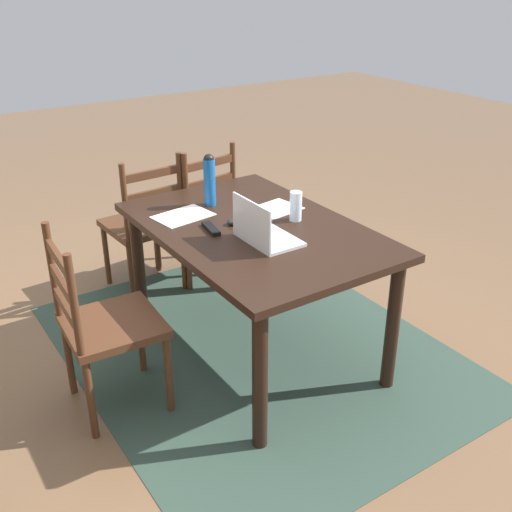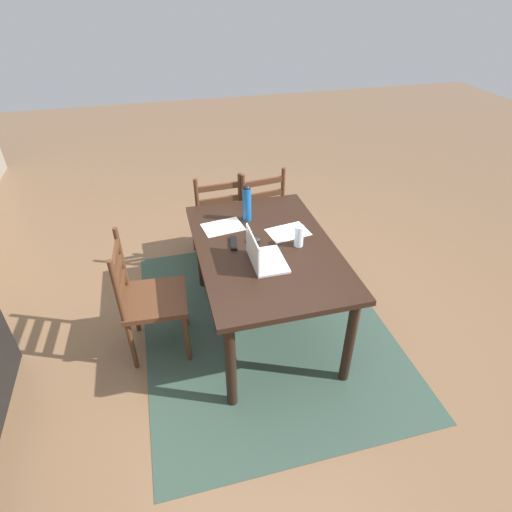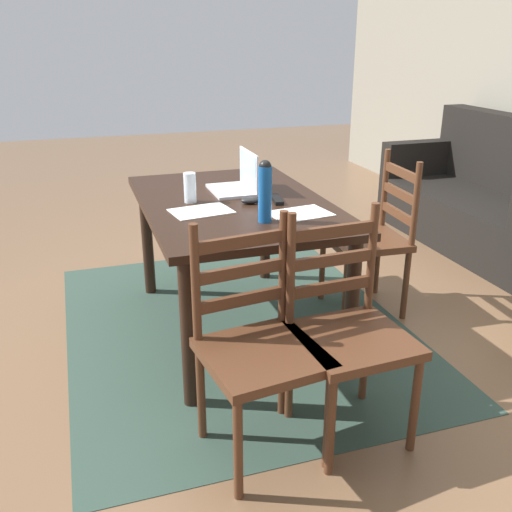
% 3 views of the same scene
% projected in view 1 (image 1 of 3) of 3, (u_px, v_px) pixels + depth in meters
% --- Properties ---
extents(ground_plane, '(14.00, 14.00, 0.00)m').
position_uv_depth(ground_plane, '(255.00, 350.00, 3.51)').
color(ground_plane, brown).
extents(area_rug, '(2.35, 1.89, 0.01)m').
position_uv_depth(area_rug, '(255.00, 349.00, 3.50)').
color(area_rug, '#2D4238').
rests_on(area_rug, ground).
extents(dining_table, '(1.45, 0.96, 0.77)m').
position_uv_depth(dining_table, '(255.00, 244.00, 3.22)').
color(dining_table, black).
rests_on(dining_table, ground).
extents(chair_right_far, '(0.46, 0.46, 0.95)m').
position_uv_depth(chair_right_far, '(145.00, 225.00, 3.97)').
color(chair_right_far, '#4C2B19').
rests_on(chair_right_far, ground).
extents(chair_right_near, '(0.49, 0.49, 0.95)m').
position_uv_depth(chair_right_near, '(197.00, 213.00, 4.16)').
color(chair_right_near, '#4C2B19').
rests_on(chair_right_near, ground).
extents(chair_far_head, '(0.47, 0.47, 0.95)m').
position_uv_depth(chair_far_head, '(104.00, 325.00, 2.88)').
color(chair_far_head, '#4C2B19').
rests_on(chair_far_head, ground).
extents(laptop, '(0.32, 0.22, 0.23)m').
position_uv_depth(laptop, '(262.00, 232.00, 2.97)').
color(laptop, silver).
rests_on(laptop, dining_table).
extents(water_bottle, '(0.06, 0.06, 0.30)m').
position_uv_depth(water_bottle, '(209.00, 179.00, 3.39)').
color(water_bottle, '#145199').
rests_on(water_bottle, dining_table).
extents(drinking_glass, '(0.07, 0.07, 0.16)m').
position_uv_depth(drinking_glass, '(296.00, 206.00, 3.22)').
color(drinking_glass, silver).
rests_on(drinking_glass, dining_table).
extents(computer_mouse, '(0.08, 0.11, 0.03)m').
position_uv_depth(computer_mouse, '(236.00, 221.00, 3.19)').
color(computer_mouse, black).
rests_on(computer_mouse, dining_table).
extents(tv_remote, '(0.17, 0.07, 0.02)m').
position_uv_depth(tv_remote, '(211.00, 229.00, 3.13)').
color(tv_remote, black).
rests_on(tv_remote, dining_table).
extents(paper_stack_left, '(0.25, 0.33, 0.00)m').
position_uv_depth(paper_stack_left, '(273.00, 210.00, 3.38)').
color(paper_stack_left, white).
rests_on(paper_stack_left, dining_table).
extents(paper_stack_right, '(0.25, 0.32, 0.00)m').
position_uv_depth(paper_stack_right, '(183.00, 216.00, 3.30)').
color(paper_stack_right, white).
rests_on(paper_stack_right, dining_table).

